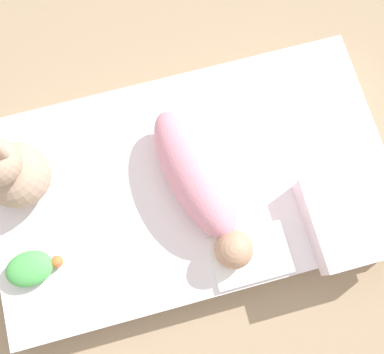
{
  "coord_description": "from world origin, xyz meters",
  "views": [
    {
      "loc": [
        -0.08,
        -0.33,
        1.61
      ],
      "look_at": [
        0.01,
        -0.0,
        0.19
      ],
      "focal_mm": 42.0,
      "sensor_mm": 36.0,
      "label": 1
    }
  ],
  "objects_px": {
    "pillow": "(356,216)",
    "bunny_plush": "(12,172)",
    "turtle_plush": "(31,268)",
    "swaddled_baby": "(199,183)"
  },
  "relations": [
    {
      "from": "bunny_plush",
      "to": "turtle_plush",
      "type": "height_order",
      "value": "bunny_plush"
    },
    {
      "from": "swaddled_baby",
      "to": "pillow",
      "type": "relative_size",
      "value": 1.81
    },
    {
      "from": "pillow",
      "to": "bunny_plush",
      "type": "distance_m",
      "value": 1.08
    },
    {
      "from": "pillow",
      "to": "bunny_plush",
      "type": "height_order",
      "value": "bunny_plush"
    },
    {
      "from": "bunny_plush",
      "to": "turtle_plush",
      "type": "bearing_deg",
      "value": -96.42
    },
    {
      "from": "swaddled_baby",
      "to": "turtle_plush",
      "type": "height_order",
      "value": "swaddled_baby"
    },
    {
      "from": "bunny_plush",
      "to": "pillow",
      "type": "bearing_deg",
      "value": -21.25
    },
    {
      "from": "pillow",
      "to": "swaddled_baby",
      "type": "bearing_deg",
      "value": 153.98
    },
    {
      "from": "pillow",
      "to": "turtle_plush",
      "type": "xyz_separation_m",
      "value": [
        -1.03,
        0.11,
        -0.02
      ]
    },
    {
      "from": "pillow",
      "to": "turtle_plush",
      "type": "bearing_deg",
      "value": 174.14
    }
  ]
}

